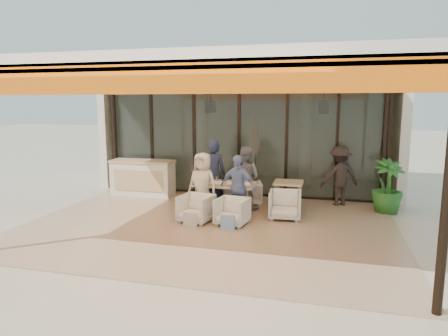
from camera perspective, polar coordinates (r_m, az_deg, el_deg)
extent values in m
plane|color=#C6B293|center=(8.89, -2.11, -8.22)|extent=(70.00, 70.00, 0.00)
cube|color=tan|center=(8.89, -2.11, -8.19)|extent=(8.00, 6.00, 0.01)
cube|color=silver|center=(8.50, -2.24, 13.50)|extent=(8.00, 6.00, 0.20)
cube|color=orange|center=(5.74, -10.94, 12.57)|extent=(8.00, 0.12, 0.45)
cube|color=orange|center=(6.38, -8.25, 13.38)|extent=(8.00, 1.50, 0.06)
cylinder|color=black|center=(5.54, 29.31, -3.12)|extent=(0.12, 0.12, 3.20)
cylinder|color=black|center=(12.73, -15.31, 4.12)|extent=(0.12, 0.12, 3.20)
cylinder|color=black|center=(11.15, 21.93, 3.09)|extent=(0.12, 0.12, 3.20)
cube|color=#9EADA3|center=(11.44, 2.17, 3.89)|extent=(8.00, 0.03, 3.20)
cube|color=black|center=(11.69, 2.12, -3.74)|extent=(8.00, 0.10, 0.08)
cube|color=black|center=(11.40, 2.22, 11.73)|extent=(8.00, 0.10, 0.08)
cube|color=black|center=(12.90, -15.51, 4.18)|extent=(0.08, 0.10, 3.20)
cube|color=black|center=(12.30, -10.24, 4.13)|extent=(0.08, 0.10, 3.20)
cube|color=black|center=(11.80, -4.26, 4.04)|extent=(0.08, 0.10, 3.20)
cube|color=black|center=(11.44, 2.17, 3.89)|extent=(0.08, 0.10, 3.20)
cube|color=black|center=(11.23, 8.93, 3.69)|extent=(0.08, 0.10, 3.20)
cube|color=black|center=(11.17, 15.84, 3.42)|extent=(0.08, 0.10, 3.20)
cube|color=black|center=(11.28, 22.46, 3.12)|extent=(0.08, 0.10, 3.20)
cube|color=silver|center=(14.86, 5.09, 5.50)|extent=(9.00, 0.25, 3.40)
cube|color=silver|center=(14.61, -13.46, 5.22)|extent=(0.25, 3.50, 3.40)
cube|color=silver|center=(13.05, 23.21, 4.26)|extent=(0.25, 3.50, 3.40)
cube|color=silver|center=(13.12, 3.90, 12.44)|extent=(9.00, 3.50, 0.25)
cube|color=#D2BB80|center=(13.37, 3.74, -2.22)|extent=(8.00, 3.50, 0.02)
cylinder|color=silver|center=(13.40, -3.06, 4.25)|extent=(0.40, 0.40, 3.00)
cylinder|color=silver|center=(12.79, 11.65, 3.83)|extent=(0.40, 0.40, 3.00)
cylinder|color=black|center=(12.85, -1.94, 10.74)|extent=(0.03, 0.03, 0.70)
cube|color=black|center=(12.85, -1.93, 8.73)|extent=(0.30, 0.30, 0.40)
sphere|color=#FFBF72|center=(12.85, -1.93, 8.73)|extent=(0.18, 0.18, 0.18)
cylinder|color=black|center=(12.32, 14.14, 10.53)|extent=(0.03, 0.03, 0.70)
cube|color=black|center=(12.32, 14.05, 8.44)|extent=(0.30, 0.30, 0.40)
sphere|color=#FFBF72|center=(12.32, 14.05, 8.44)|extent=(0.18, 0.18, 0.18)
cylinder|color=black|center=(12.59, 4.44, -2.77)|extent=(0.40, 0.40, 0.05)
cylinder|color=black|center=(12.42, 4.50, 1.75)|extent=(0.04, 0.04, 2.10)
cone|color=orange|center=(12.35, 4.54, 4.74)|extent=(0.32, 0.32, 1.10)
cube|color=silver|center=(11.82, -11.52, -1.49)|extent=(1.80, 0.60, 1.00)
cube|color=#D2BB80|center=(11.74, -11.60, 0.95)|extent=(1.85, 0.65, 0.06)
cube|color=#D2BB80|center=(11.55, -12.19, -1.77)|extent=(1.50, 0.02, 0.60)
cube|color=#D2BB80|center=(9.74, 0.08, -2.29)|extent=(1.50, 0.90, 0.05)
cube|color=white|center=(9.73, 0.08, -2.14)|extent=(1.30, 0.35, 0.01)
cylinder|color=#D2BB80|center=(9.69, -3.96, -4.61)|extent=(0.06, 0.06, 0.70)
cylinder|color=#D2BB80|center=(9.38, 3.27, -5.07)|extent=(0.06, 0.06, 0.70)
cylinder|color=#D2BB80|center=(10.29, -2.83, -3.78)|extent=(0.06, 0.06, 0.70)
cylinder|color=#D2BB80|center=(9.99, 3.99, -4.18)|extent=(0.06, 0.06, 0.70)
cylinder|color=white|center=(9.70, -2.72, -1.83)|extent=(0.06, 0.06, 0.11)
cylinder|color=white|center=(9.98, -1.02, -1.51)|extent=(0.06, 0.06, 0.11)
cylinder|color=white|center=(9.61, 0.22, -1.92)|extent=(0.06, 0.06, 0.11)
cylinder|color=white|center=(9.83, 2.04, -1.68)|extent=(0.06, 0.06, 0.11)
cylinder|color=white|center=(9.42, 2.72, -2.17)|extent=(0.06, 0.06, 0.11)
cylinder|color=white|center=(9.92, -2.93, -1.59)|extent=(0.06, 0.06, 0.11)
cylinder|color=#8B3A14|center=(10.01, -2.76, -1.34)|extent=(0.07, 0.07, 0.16)
cylinder|color=black|center=(10.01, -0.07, -1.33)|extent=(0.09, 0.09, 0.17)
cylinder|color=black|center=(9.99, -0.07, -0.79)|extent=(0.10, 0.10, 0.01)
cylinder|color=white|center=(9.57, -2.98, -2.29)|extent=(0.22, 0.22, 0.01)
cylinder|color=white|center=(9.34, 2.29, -2.57)|extent=(0.22, 0.22, 0.01)
cylinder|color=white|center=(10.15, -1.93, -1.61)|extent=(0.22, 0.22, 0.01)
cylinder|color=white|center=(9.94, 3.06, -1.86)|extent=(0.22, 0.22, 0.01)
imported|color=silver|center=(10.82, -0.82, -3.16)|extent=(0.75, 0.72, 0.68)
imported|color=silver|center=(10.64, 3.56, -3.42)|extent=(0.80, 0.77, 0.68)
imported|color=silver|center=(9.05, -4.02, -5.60)|extent=(0.79, 0.76, 0.70)
imported|color=silver|center=(8.83, 1.18, -6.05)|extent=(0.74, 0.71, 0.68)
imported|color=#1A203A|center=(10.24, -1.57, -0.83)|extent=(0.73, 0.58, 1.75)
imported|color=slate|center=(10.06, 3.04, -1.46)|extent=(0.90, 0.78, 1.60)
imported|color=beige|center=(9.42, -3.08, -2.41)|extent=(0.84, 0.64, 1.53)
imported|color=#6C80B4|center=(9.21, 1.91, -2.77)|extent=(0.95, 0.58, 1.50)
cube|color=silver|center=(8.74, -4.85, -7.40)|extent=(0.30, 0.10, 0.34)
cube|color=#99BFD8|center=(8.51, 0.55, -7.84)|extent=(0.30, 0.10, 0.34)
cube|color=#D2BB80|center=(10.03, 9.20, -2.07)|extent=(0.70, 0.70, 0.05)
cylinder|color=#D2BB80|center=(9.87, 7.37, -4.42)|extent=(0.05, 0.05, 0.70)
cylinder|color=#D2BB80|center=(9.81, 10.62, -4.57)|extent=(0.05, 0.05, 0.70)
cylinder|color=#D2BB80|center=(10.41, 7.76, -3.70)|extent=(0.05, 0.05, 0.70)
cylinder|color=#D2BB80|center=(10.36, 10.84, -3.85)|extent=(0.05, 0.05, 0.70)
imported|color=silver|center=(9.38, 8.70, -5.05)|extent=(0.77, 0.72, 0.74)
imported|color=black|center=(10.80, 16.19, -1.14)|extent=(1.17, 0.96, 1.58)
imported|color=#1E5919|center=(10.51, 22.31, -2.42)|extent=(0.99, 0.99, 1.34)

